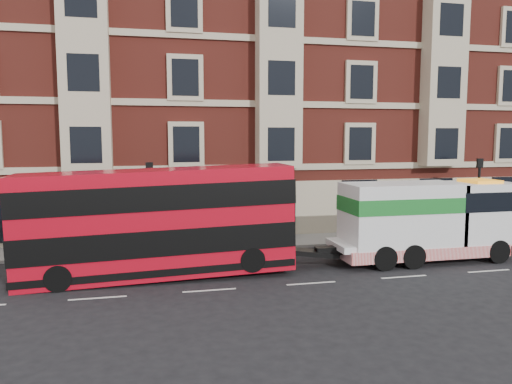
{
  "coord_description": "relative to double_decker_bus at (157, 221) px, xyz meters",
  "views": [
    {
      "loc": [
        -6.36,
        -18.02,
        5.73
      ],
      "look_at": [
        -1.29,
        4.0,
        3.2
      ],
      "focal_mm": 35.0,
      "sensor_mm": 36.0,
      "label": 1
    }
  ],
  "objects": [
    {
      "name": "ground",
      "position": [
        5.79,
        -2.22,
        -2.34
      ],
      "size": [
        120.0,
        120.0,
        0.0
      ],
      "primitive_type": "plane",
      "color": "black",
      "rests_on": "ground"
    },
    {
      "name": "sidewalk",
      "position": [
        5.79,
        5.28,
        -2.26
      ],
      "size": [
        90.0,
        3.0,
        0.15
      ],
      "primitive_type": "cube",
      "color": "slate",
      "rests_on": "ground"
    },
    {
      "name": "victorian_terrace",
      "position": [
        6.29,
        12.78,
        7.73
      ],
      "size": [
        45.0,
        12.0,
        20.4
      ],
      "color": "maroon",
      "rests_on": "ground"
    },
    {
      "name": "lamp_post_west",
      "position": [
        -0.21,
        3.98,
        0.34
      ],
      "size": [
        0.35,
        0.15,
        4.35
      ],
      "color": "black",
      "rests_on": "sidewalk"
    },
    {
      "name": "lamp_post_east",
      "position": [
        17.79,
        3.98,
        0.34
      ],
      "size": [
        0.35,
        0.15,
        4.35
      ],
      "color": "black",
      "rests_on": "sidewalk"
    },
    {
      "name": "double_decker_bus",
      "position": [
        0.0,
        0.0,
        0.0
      ],
      "size": [
        10.89,
        2.5,
        4.41
      ],
      "color": "#BA0A1B",
      "rests_on": "ground"
    },
    {
      "name": "tow_truck",
      "position": [
        12.06,
        0.0,
        -0.41
      ],
      "size": [
        8.72,
        2.58,
        3.63
      ],
      "color": "white",
      "rests_on": "ground"
    },
    {
      "name": "pedestrian",
      "position": [
        -5.28,
        3.93,
        -1.32
      ],
      "size": [
        0.7,
        0.53,
        1.73
      ],
      "primitive_type": "imported",
      "rotation": [
        0.0,
        0.0,
        -0.2
      ],
      "color": "#1B1D36",
      "rests_on": "sidewalk"
    }
  ]
}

